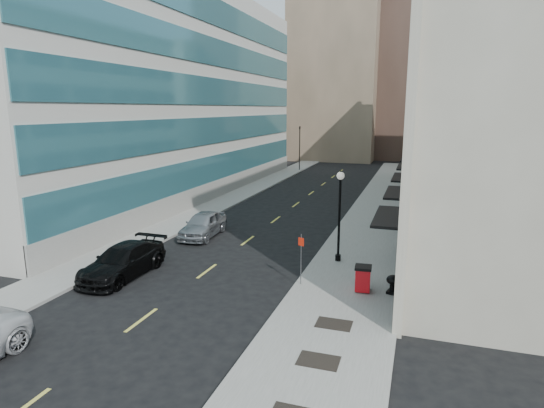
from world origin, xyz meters
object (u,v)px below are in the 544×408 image
Objects in this scene: sign_post at (301,252)px; urn_planter at (393,282)px; lamppost at (340,208)px; car_black_pickup at (123,261)px; traffic_signal at (300,129)px; car_silver_sedan at (203,224)px; trash_bin at (363,278)px.

sign_post reaches higher than urn_planter.
lamppost is 2.04× the size of sign_post.
urn_planter is (13.35, 1.65, -0.12)m from car_black_pickup.
lamppost is (11.90, -36.56, -2.57)m from traffic_signal.
traffic_signal is at bearing 121.82° from sign_post.
car_silver_sedan is at bearing 159.16° from sign_post.
sign_post is (-2.95, -0.07, 0.94)m from trash_bin.
sign_post is (10.80, -40.58, -3.96)m from traffic_signal.
traffic_signal reaches higher than lamppost.
car_silver_sedan reaches higher than urn_planter.
car_black_pickup is at bearing -154.18° from sign_post.
lamppost is (10.15, 5.44, 2.35)m from car_black_pickup.
car_black_pickup is 2.22× the size of sign_post.
lamppost is 4.40m from sign_post.
traffic_signal is 1.26× the size of car_black_pickup.
car_silver_sedan is at bearing 165.05° from lamppost.
lamppost reaches higher than trash_bin.
lamppost is at bearing 29.14° from car_black_pickup.
traffic_signal is at bearing 110.52° from urn_planter.
car_black_pickup is 1.13× the size of car_silver_sedan.
lamppost reaches higher than urn_planter.
traffic_signal is 42.32m from car_black_pickup.
urn_planter is at bearing 8.01° from car_black_pickup.
trash_bin reaches higher than urn_planter.
lamppost is 5.83× the size of urn_planter.
car_silver_sedan is 13.17m from trash_bin.
trash_bin is at bearing 8.02° from car_black_pickup.
traffic_signal is at bearing 108.03° from lamppost.
car_black_pickup is 13.45m from urn_planter.
trash_bin is 1.37m from urn_planter.
traffic_signal is 43.38m from urn_planter.
lamppost is (-1.85, 3.95, 2.34)m from trash_bin.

